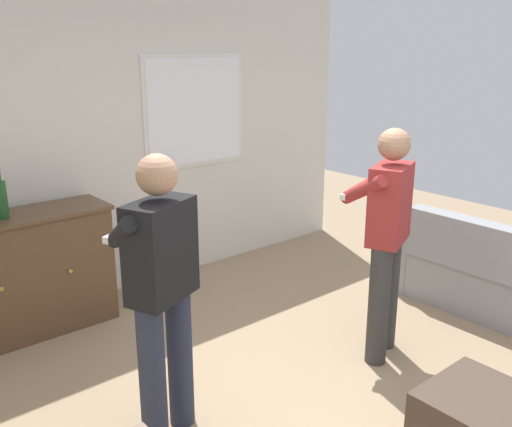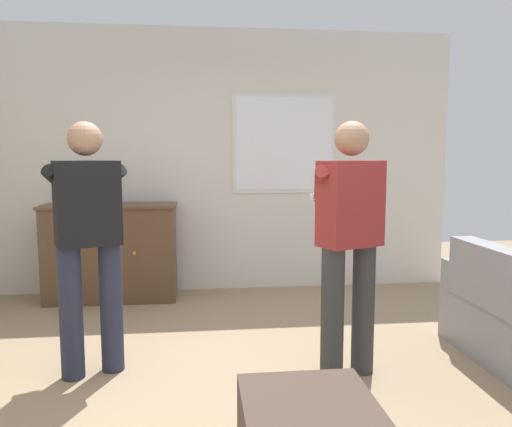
{
  "view_description": "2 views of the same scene",
  "coord_description": "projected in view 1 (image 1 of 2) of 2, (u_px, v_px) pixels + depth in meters",
  "views": [
    {
      "loc": [
        -2.35,
        -2.0,
        2.22
      ],
      "look_at": [
        0.05,
        0.85,
        1.1
      ],
      "focal_mm": 40.0,
      "sensor_mm": 36.0,
      "label": 1
    },
    {
      "loc": [
        -0.17,
        -2.8,
        1.46
      ],
      "look_at": [
        0.24,
        0.81,
        1.04
      ],
      "focal_mm": 35.0,
      "sensor_mm": 36.0,
      "label": 2
    }
  ],
  "objects": [
    {
      "name": "sideboard_cabinet",
      "position": [
        27.0,
        274.0,
        4.43
      ],
      "size": [
        1.32,
        0.49,
        0.98
      ],
      "color": "brown",
      "rests_on": "ground"
    },
    {
      "name": "ground",
      "position": [
        338.0,
        414.0,
        3.55
      ],
      "size": [
        10.4,
        10.4,
        0.0
      ],
      "primitive_type": "plane",
      "color": "#9E8466"
    },
    {
      "name": "wall_back_with_window",
      "position": [
        124.0,
        137.0,
        5.11
      ],
      "size": [
        5.2,
        0.15,
        2.8
      ],
      "color": "silver",
      "rests_on": "ground"
    },
    {
      "name": "person_standing_right",
      "position": [
        386.0,
        234.0,
        3.99
      ],
      "size": [
        0.51,
        0.52,
        1.68
      ],
      "color": "#383838",
      "rests_on": "ground"
    },
    {
      "name": "bottle_wine_green",
      "position": [
        1.0,
        199.0,
        4.16
      ],
      "size": [
        0.08,
        0.08,
        0.38
      ],
      "color": "#1E4C23",
      "rests_on": "sideboard_cabinet"
    },
    {
      "name": "person_standing_left",
      "position": [
        161.0,
        287.0,
        3.11
      ],
      "size": [
        0.52,
        0.52,
        1.68
      ],
      "color": "#282D42",
      "rests_on": "ground"
    }
  ]
}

